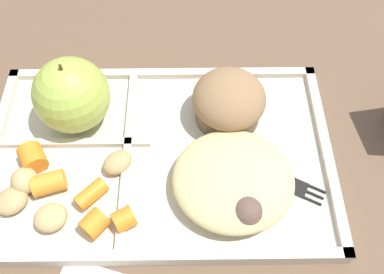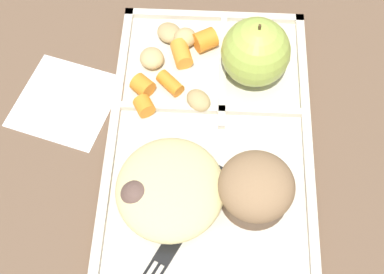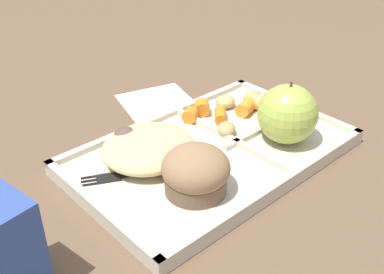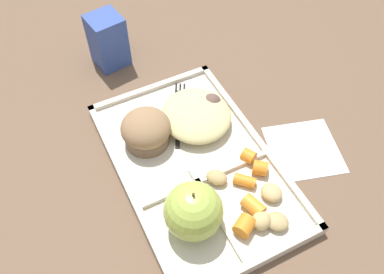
% 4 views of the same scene
% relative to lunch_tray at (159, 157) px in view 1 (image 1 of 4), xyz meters
% --- Properties ---
extents(ground, '(6.00, 6.00, 0.00)m').
position_rel_lunch_tray_xyz_m(ground, '(0.00, -0.00, -0.01)').
color(ground, brown).
extents(lunch_tray, '(0.40, 0.25, 0.02)m').
position_rel_lunch_tray_xyz_m(lunch_tray, '(0.00, 0.00, 0.00)').
color(lunch_tray, beige).
rests_on(lunch_tray, ground).
extents(green_apple, '(0.09, 0.09, 0.09)m').
position_rel_lunch_tray_xyz_m(green_apple, '(-0.10, 0.05, 0.05)').
color(green_apple, '#A8C14C').
rests_on(green_apple, lunch_tray).
extents(bran_muffin, '(0.09, 0.09, 0.06)m').
position_rel_lunch_tray_xyz_m(bran_muffin, '(0.08, 0.05, 0.03)').
color(bran_muffin, brown).
rests_on(bran_muffin, lunch_tray).
extents(carrot_slice_large, '(0.03, 0.03, 0.02)m').
position_rel_lunch_tray_xyz_m(carrot_slice_large, '(-0.06, -0.09, 0.02)').
color(carrot_slice_large, orange).
rests_on(carrot_slice_large, lunch_tray).
extents(carrot_slice_near_corner, '(0.04, 0.04, 0.03)m').
position_rel_lunch_tray_xyz_m(carrot_slice_near_corner, '(-0.14, -0.01, 0.02)').
color(carrot_slice_near_corner, orange).
rests_on(carrot_slice_near_corner, lunch_tray).
extents(carrot_slice_tilted, '(0.03, 0.03, 0.02)m').
position_rel_lunch_tray_xyz_m(carrot_slice_tilted, '(-0.03, -0.08, 0.02)').
color(carrot_slice_tilted, orange).
rests_on(carrot_slice_tilted, lunch_tray).
extents(carrot_slice_diagonal, '(0.04, 0.04, 0.02)m').
position_rel_lunch_tray_xyz_m(carrot_slice_diagonal, '(-0.07, -0.05, 0.01)').
color(carrot_slice_diagonal, orange).
rests_on(carrot_slice_diagonal, lunch_tray).
extents(carrot_slice_back, '(0.04, 0.03, 0.02)m').
position_rel_lunch_tray_xyz_m(carrot_slice_back, '(-0.12, -0.04, 0.02)').
color(carrot_slice_back, orange).
rests_on(carrot_slice_back, lunch_tray).
extents(potato_chunk_browned, '(0.04, 0.04, 0.02)m').
position_rel_lunch_tray_xyz_m(potato_chunk_browned, '(-0.11, -0.08, 0.02)').
color(potato_chunk_browned, tan).
rests_on(potato_chunk_browned, lunch_tray).
extents(potato_chunk_corner, '(0.04, 0.04, 0.02)m').
position_rel_lunch_tray_xyz_m(potato_chunk_corner, '(-0.05, -0.02, 0.02)').
color(potato_chunk_corner, tan).
rests_on(potato_chunk_corner, lunch_tray).
extents(potato_chunk_small, '(0.05, 0.05, 0.02)m').
position_rel_lunch_tray_xyz_m(potato_chunk_small, '(-0.15, -0.06, 0.01)').
color(potato_chunk_small, tan).
rests_on(potato_chunk_small, lunch_tray).
extents(potato_chunk_large, '(0.04, 0.04, 0.02)m').
position_rel_lunch_tray_xyz_m(potato_chunk_large, '(-0.14, -0.04, 0.02)').
color(potato_chunk_large, tan).
rests_on(potato_chunk_large, lunch_tray).
extents(egg_noodle_pile, '(0.13, 0.13, 0.04)m').
position_rel_lunch_tray_xyz_m(egg_noodle_pile, '(0.08, -0.04, 0.02)').
color(egg_noodle_pile, '#D6C684').
rests_on(egg_noodle_pile, lunch_tray).
extents(meatball_front, '(0.04, 0.04, 0.04)m').
position_rel_lunch_tray_xyz_m(meatball_front, '(0.09, -0.08, 0.02)').
color(meatball_front, brown).
rests_on(meatball_front, lunch_tray).
extents(meatball_back, '(0.04, 0.04, 0.04)m').
position_rel_lunch_tray_xyz_m(meatball_back, '(0.09, -0.06, 0.02)').
color(meatball_back, brown).
rests_on(meatball_back, lunch_tray).
extents(meatball_center, '(0.03, 0.03, 0.03)m').
position_rel_lunch_tray_xyz_m(meatball_center, '(0.09, -0.05, 0.02)').
color(meatball_center, brown).
rests_on(meatball_center, lunch_tray).
extents(meatball_side, '(0.03, 0.03, 0.03)m').
position_rel_lunch_tray_xyz_m(meatball_side, '(0.08, -0.03, 0.02)').
color(meatball_side, brown).
rests_on(meatball_side, lunch_tray).
extents(plastic_fork, '(0.15, 0.08, 0.00)m').
position_rel_lunch_tray_xyz_m(plastic_fork, '(0.12, -0.03, 0.01)').
color(plastic_fork, black).
rests_on(plastic_fork, lunch_tray).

